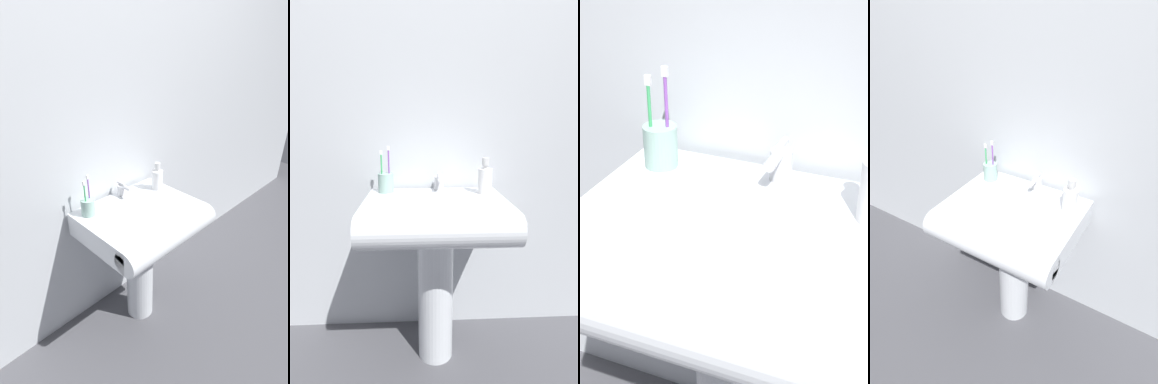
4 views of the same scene
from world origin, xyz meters
TOP-DOWN VIEW (x-y plane):
  - ground_plane at (0.00, 0.00)m, footprint 6.00×6.00m
  - wall_back at (0.00, 0.26)m, footprint 5.00×0.05m
  - sink_pedestal at (0.00, 0.00)m, footprint 0.16×0.16m
  - sink_basin at (0.00, -0.05)m, footprint 0.59×0.49m
  - faucet at (0.03, 0.16)m, footprint 0.04×0.11m
  - toothbrush_cup at (-0.22, 0.13)m, footprint 0.07×0.07m
  - soap_bottle at (0.23, 0.09)m, footprint 0.06×0.06m

SIDE VIEW (x-z plane):
  - ground_plane at x=0.00m, z-range 0.00..0.00m
  - sink_pedestal at x=0.00m, z-range 0.00..0.63m
  - sink_basin at x=0.00m, z-range 0.63..0.75m
  - faucet at x=0.03m, z-range 0.75..0.83m
  - toothbrush_cup at x=-0.22m, z-range 0.70..0.91m
  - soap_bottle at x=0.23m, z-range 0.74..0.90m
  - wall_back at x=0.00m, z-range 0.00..2.40m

